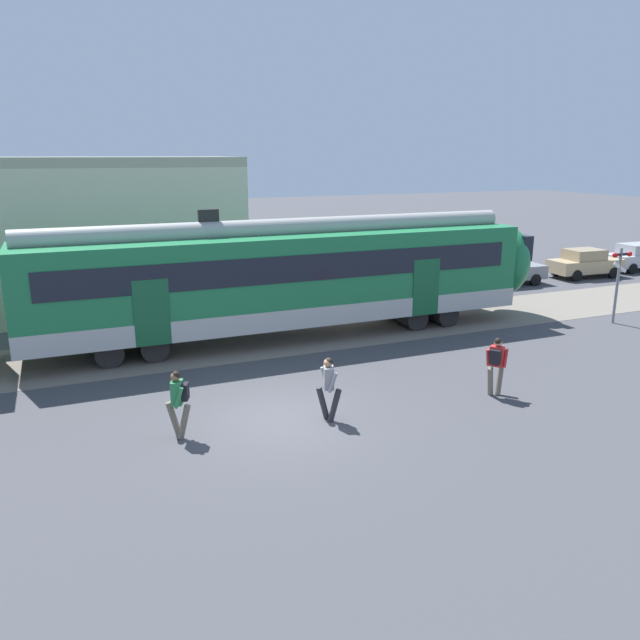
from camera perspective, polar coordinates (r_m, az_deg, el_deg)
The scene contains 8 objects.
ground_plane at distance 16.05m, azimuth -3.40°, elevation -9.02°, with size 160.00×160.00×0.00m, color #424247.
pedestrian_green at distance 15.03m, azimuth -12.81°, elevation -7.00°, with size 0.58×0.65×1.67m.
pedestrian_grey at distance 15.60m, azimuth 0.80°, elevation -5.90°, with size 0.59×0.63×1.67m.
pedestrian_red at distance 17.85m, azimuth 15.81°, elevation -3.67°, with size 0.70×0.51×1.67m.
parked_car_grey at distance 33.44m, azimuth 16.62°, elevation 4.44°, with size 4.05×1.85×1.54m.
parked_car_tan at distance 36.95m, azimuth 23.07°, elevation 4.82°, with size 4.07×1.90×1.54m.
parked_car_silver at distance 40.49m, azimuth 27.06°, elevation 5.16°, with size 4.03×1.81×1.54m.
crossing_signal at distance 27.03m, azimuth 25.67°, elevation 3.87°, with size 0.96×0.22×3.00m.
Camera 1 is at (-4.81, -13.87, 6.51)m, focal length 35.00 mm.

